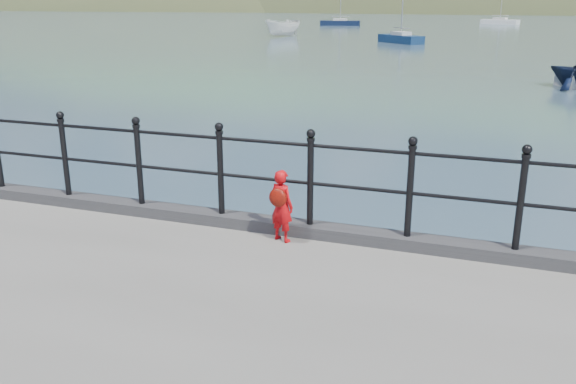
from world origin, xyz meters
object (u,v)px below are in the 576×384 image
at_px(railing, 264,167).
at_px(child, 281,205).
at_px(sailboat_left, 340,23).
at_px(sailboat_deep, 500,22).
at_px(launch_white, 283,28).
at_px(sailboat_port, 401,39).

bearing_deg(railing, child, -41.19).
height_order(sailboat_left, sailboat_deep, sailboat_deep).
relative_size(child, launch_white, 0.19).
bearing_deg(sailboat_port, sailboat_deep, 123.62).
bearing_deg(launch_white, child, -43.17).
relative_size(sailboat_port, sailboat_deep, 0.85).
xyz_separation_m(sailboat_left, sailboat_deep, (21.88, 12.15, 0.00)).
distance_m(railing, sailboat_deep, 94.67).
bearing_deg(launch_white, railing, -43.38).
relative_size(launch_white, sailboat_left, 0.56).
bearing_deg(sailboat_left, child, -83.09).
bearing_deg(sailboat_deep, child, -70.13).
bearing_deg(sailboat_left, launch_white, -94.84).
height_order(railing, child, railing).
distance_m(child, sailboat_deep, 94.95).
xyz_separation_m(railing, launch_white, (-19.35, 54.60, -0.94)).
height_order(sailboat_port, sailboat_deep, sailboat_deep).
height_order(launch_white, sailboat_left, sailboat_left).
bearing_deg(sailboat_left, sailboat_port, -74.15).
distance_m(sailboat_left, sailboat_port, 36.45).
xyz_separation_m(railing, sailboat_port, (-6.22, 48.97, -1.48)).
height_order(railing, sailboat_port, sailboat_port).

